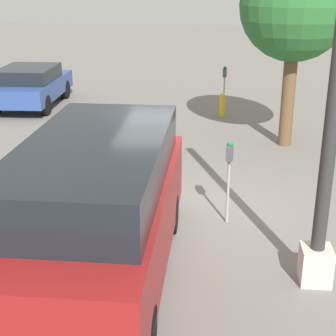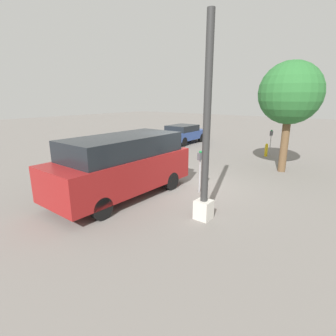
{
  "view_description": "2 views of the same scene",
  "coord_description": "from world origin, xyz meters",
  "views": [
    {
      "loc": [
        8.67,
        0.31,
        4.19
      ],
      "look_at": [
        -0.03,
        -0.45,
        0.92
      ],
      "focal_mm": 55.0,
      "sensor_mm": 36.0,
      "label": 1
    },
    {
      "loc": [
        8.08,
        5.26,
        3.36
      ],
      "look_at": [
        0.7,
        -0.45,
        0.82
      ],
      "focal_mm": 28.0,
      "sensor_mm": 36.0,
      "label": 2
    }
  ],
  "objects": [
    {
      "name": "car_distant",
      "position": [
        -8.11,
        -5.82,
        0.74
      ],
      "size": [
        3.97,
        1.91,
        1.36
      ],
      "rotation": [
        0.0,
        0.0,
        3.16
      ],
      "color": "#2D478C",
      "rests_on": "ground"
    },
    {
      "name": "lamp_post",
      "position": [
        2.05,
        1.87,
        1.99
      ],
      "size": [
        0.44,
        0.44,
        5.38
      ],
      "color": "beige",
      "rests_on": "ground"
    },
    {
      "name": "parked_van",
      "position": [
        2.2,
        -1.27,
        1.14
      ],
      "size": [
        5.18,
        2.1,
        2.11
      ],
      "rotation": [
        0.0,
        0.0,
        -0.01
      ],
      "color": "maroon",
      "rests_on": "ground"
    },
    {
      "name": "parking_meter_far",
      "position": [
        -7.75,
        0.68,
        1.11
      ],
      "size": [
        0.21,
        0.14,
        1.51
      ],
      "rotation": [
        0.0,
        0.0,
        -0.14
      ],
      "color": "#9E9EA3",
      "rests_on": "ground"
    },
    {
      "name": "fire_hydrant",
      "position": [
        -7.27,
        0.62,
        0.38
      ],
      "size": [
        0.17,
        0.17,
        0.76
      ],
      "color": "gold",
      "rests_on": "ground"
    },
    {
      "name": "street_tree",
      "position": [
        -4.51,
        2.24,
        3.5
      ],
      "size": [
        2.71,
        2.71,
        4.89
      ],
      "color": "brown",
      "rests_on": "ground"
    },
    {
      "name": "ground_plane",
      "position": [
        0.0,
        0.0,
        0.0
      ],
      "size": [
        80.0,
        80.0,
        0.0
      ],
      "primitive_type": "plane",
      "color": "slate"
    },
    {
      "name": "parking_meter_near",
      "position": [
        0.23,
        0.64,
        1.13
      ],
      "size": [
        0.21,
        0.14,
        1.54
      ],
      "rotation": [
        0.0,
        0.0,
        -0.14
      ],
      "color": "#9E9EA3",
      "rests_on": "ground"
    }
  ]
}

